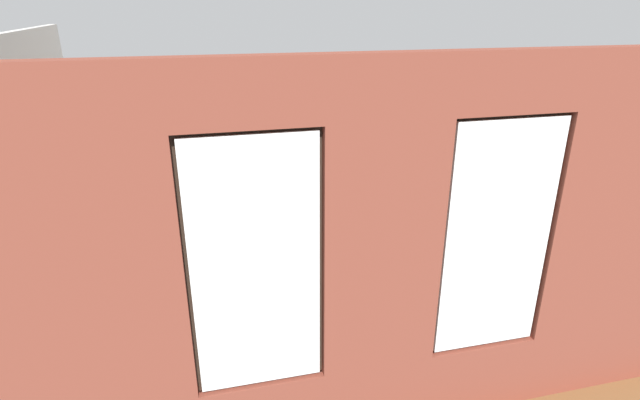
{
  "coord_description": "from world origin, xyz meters",
  "views": [
    {
      "loc": [
        1.22,
        5.66,
        3.36
      ],
      "look_at": [
        -0.08,
        0.4,
        1.19
      ],
      "focal_mm": 28.0,
      "sensor_mm": 36.0,
      "label": 1
    }
  ],
  "objects_px": {
    "coffee_table": "(324,243)",
    "media_console": "(79,282)",
    "couch_left": "(499,253)",
    "papasan_chair": "(266,196)",
    "tv_flatscreen": "(69,233)",
    "couch_by_window": "(370,341)",
    "table_plant_small": "(324,231)",
    "potted_plant_beside_window_right": "(207,347)",
    "potted_plant_between_couches": "(492,296)",
    "potted_plant_foreground_right": "(122,195)",
    "candle_jar": "(353,228)",
    "remote_silver": "(290,247)",
    "potted_plant_corner_far_left": "(594,284)",
    "cup_ceramic": "(308,235)"
  },
  "relations": [
    {
      "from": "coffee_table",
      "to": "media_console",
      "type": "xyz_separation_m",
      "value": [
        3.01,
        0.16,
        -0.07
      ]
    },
    {
      "from": "couch_left",
      "to": "papasan_chair",
      "type": "height_order",
      "value": "couch_left"
    },
    {
      "from": "tv_flatscreen",
      "to": "papasan_chair",
      "type": "relative_size",
      "value": 1.01
    },
    {
      "from": "coffee_table",
      "to": "tv_flatscreen",
      "type": "xyz_separation_m",
      "value": [
        3.01,
        0.15,
        0.57
      ]
    },
    {
      "from": "couch_by_window",
      "to": "couch_left",
      "type": "height_order",
      "value": "same"
    },
    {
      "from": "couch_left",
      "to": "table_plant_small",
      "type": "height_order",
      "value": "couch_left"
    },
    {
      "from": "couch_left",
      "to": "papasan_chair",
      "type": "bearing_deg",
      "value": -136.1
    },
    {
      "from": "media_console",
      "to": "potted_plant_beside_window_right",
      "type": "distance_m",
      "value": 2.5
    },
    {
      "from": "table_plant_small",
      "to": "potted_plant_between_couches",
      "type": "height_order",
      "value": "potted_plant_between_couches"
    },
    {
      "from": "coffee_table",
      "to": "potted_plant_foreground_right",
      "type": "height_order",
      "value": "potted_plant_foreground_right"
    },
    {
      "from": "media_console",
      "to": "potted_plant_beside_window_right",
      "type": "bearing_deg",
      "value": 125.18
    },
    {
      "from": "candle_jar",
      "to": "tv_flatscreen",
      "type": "bearing_deg",
      "value": 4.65
    },
    {
      "from": "candle_jar",
      "to": "potted_plant_foreground_right",
      "type": "relative_size",
      "value": 0.11
    },
    {
      "from": "media_console",
      "to": "potted_plant_beside_window_right",
      "type": "xyz_separation_m",
      "value": [
        -1.43,
        2.02,
        0.34
      ]
    },
    {
      "from": "couch_by_window",
      "to": "tv_flatscreen",
      "type": "height_order",
      "value": "tv_flatscreen"
    },
    {
      "from": "tv_flatscreen",
      "to": "media_console",
      "type": "bearing_deg",
      "value": 90.0
    },
    {
      "from": "remote_silver",
      "to": "tv_flatscreen",
      "type": "distance_m",
      "value": 2.59
    },
    {
      "from": "media_console",
      "to": "potted_plant_corner_far_left",
      "type": "height_order",
      "value": "potted_plant_corner_far_left"
    },
    {
      "from": "cup_ceramic",
      "to": "table_plant_small",
      "type": "xyz_separation_m",
      "value": [
        -0.2,
        0.09,
        0.09
      ]
    },
    {
      "from": "remote_silver",
      "to": "media_console",
      "type": "height_order",
      "value": "media_console"
    },
    {
      "from": "papasan_chair",
      "to": "remote_silver",
      "type": "bearing_deg",
      "value": 91.63
    },
    {
      "from": "couch_left",
      "to": "cup_ceramic",
      "type": "xyz_separation_m",
      "value": [
        2.34,
        -0.87,
        0.12
      ]
    },
    {
      "from": "candle_jar",
      "to": "papasan_chair",
      "type": "relative_size",
      "value": 0.13
    },
    {
      "from": "papasan_chair",
      "to": "potted_plant_between_couches",
      "type": "distance_m",
      "value": 4.16
    },
    {
      "from": "papasan_chair",
      "to": "potted_plant_between_couches",
      "type": "height_order",
      "value": "potted_plant_between_couches"
    },
    {
      "from": "table_plant_small",
      "to": "coffee_table",
      "type": "bearing_deg",
      "value": 180.0
    },
    {
      "from": "couch_by_window",
      "to": "candle_jar",
      "type": "bearing_deg",
      "value": -103.01
    },
    {
      "from": "media_console",
      "to": "tv_flatscreen",
      "type": "xyz_separation_m",
      "value": [
        -0.0,
        -0.0,
        0.64
      ]
    },
    {
      "from": "potted_plant_beside_window_right",
      "to": "potted_plant_corner_far_left",
      "type": "distance_m",
      "value": 3.87
    },
    {
      "from": "table_plant_small",
      "to": "potted_plant_beside_window_right",
      "type": "relative_size",
      "value": 0.24
    },
    {
      "from": "candle_jar",
      "to": "potted_plant_between_couches",
      "type": "distance_m",
      "value": 2.3
    },
    {
      "from": "couch_left",
      "to": "tv_flatscreen",
      "type": "bearing_deg",
      "value": -99.75
    },
    {
      "from": "remote_silver",
      "to": "potted_plant_corner_far_left",
      "type": "distance_m",
      "value": 3.46
    },
    {
      "from": "couch_by_window",
      "to": "coffee_table",
      "type": "xyz_separation_m",
      "value": [
        -0.07,
        -2.08,
        0.03
      ]
    },
    {
      "from": "cup_ceramic",
      "to": "potted_plant_between_couches",
      "type": "bearing_deg",
      "value": 123.99
    },
    {
      "from": "table_plant_small",
      "to": "media_console",
      "type": "height_order",
      "value": "table_plant_small"
    },
    {
      "from": "coffee_table",
      "to": "media_console",
      "type": "height_order",
      "value": "media_console"
    },
    {
      "from": "couch_left",
      "to": "cup_ceramic",
      "type": "relative_size",
      "value": 20.42
    },
    {
      "from": "cup_ceramic",
      "to": "tv_flatscreen",
      "type": "bearing_deg",
      "value": 4.96
    },
    {
      "from": "tv_flatscreen",
      "to": "table_plant_small",
      "type": "bearing_deg",
      "value": -177.08
    },
    {
      "from": "table_plant_small",
      "to": "papasan_chair",
      "type": "distance_m",
      "value": 1.82
    },
    {
      "from": "remote_silver",
      "to": "cup_ceramic",
      "type": "bearing_deg",
      "value": -60.08
    },
    {
      "from": "table_plant_small",
      "to": "media_console",
      "type": "distance_m",
      "value": 3.03
    },
    {
      "from": "potted_plant_beside_window_right",
      "to": "couch_by_window",
      "type": "bearing_deg",
      "value": -176.21
    },
    {
      "from": "potted_plant_between_couches",
      "to": "candle_jar",
      "type": "bearing_deg",
      "value": -69.8
    },
    {
      "from": "cup_ceramic",
      "to": "papasan_chair",
      "type": "xyz_separation_m",
      "value": [
        0.33,
        -1.64,
        -0.02
      ]
    },
    {
      "from": "coffee_table",
      "to": "candle_jar",
      "type": "distance_m",
      "value": 0.47
    },
    {
      "from": "remote_silver",
      "to": "potted_plant_corner_far_left",
      "type": "bearing_deg",
      "value": -132.51
    },
    {
      "from": "media_console",
      "to": "papasan_chair",
      "type": "relative_size",
      "value": 1.17
    },
    {
      "from": "couch_by_window",
      "to": "papasan_chair",
      "type": "relative_size",
      "value": 1.68
    }
  ]
}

